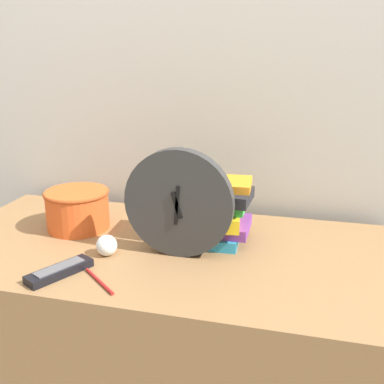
# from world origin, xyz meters

# --- Properties ---
(wall_back) EXTENTS (6.00, 0.04, 2.40)m
(wall_back) POSITION_xyz_m (0.00, 0.71, 1.20)
(wall_back) COLOR beige
(wall_back) RESTS_ON ground_plane
(desk) EXTENTS (1.28, 0.64, 0.74)m
(desk) POSITION_xyz_m (0.00, 0.32, 0.37)
(desk) COLOR olive
(desk) RESTS_ON ground_plane
(desk_clock) EXTENTS (0.29, 0.04, 0.29)m
(desk_clock) POSITION_xyz_m (0.06, 0.29, 0.89)
(desk_clock) COLOR #333333
(desk_clock) RESTS_ON desk
(book_stack) EXTENTS (0.26, 0.21, 0.18)m
(book_stack) POSITION_xyz_m (0.12, 0.40, 0.83)
(book_stack) COLOR #2D9ED1
(book_stack) RESTS_ON desk
(basket) EXTENTS (0.20, 0.20, 0.12)m
(basket) POSITION_xyz_m (-0.29, 0.39, 0.81)
(basket) COLOR #E05623
(basket) RESTS_ON desk
(tv_remote) EXTENTS (0.12, 0.17, 0.02)m
(tv_remote) POSITION_xyz_m (-0.19, 0.10, 0.75)
(tv_remote) COLOR black
(tv_remote) RESTS_ON desk
(crumpled_paper_ball) EXTENTS (0.06, 0.06, 0.06)m
(crumpled_paper_ball) POSITION_xyz_m (-0.12, 0.23, 0.77)
(crumpled_paper_ball) COLOR white
(crumpled_paper_ball) RESTS_ON desk
(pen) EXTENTS (0.12, 0.10, 0.01)m
(pen) POSITION_xyz_m (-0.08, 0.09, 0.75)
(pen) COLOR #B21E1E
(pen) RESTS_ON desk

